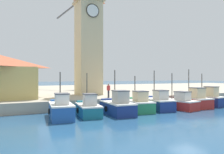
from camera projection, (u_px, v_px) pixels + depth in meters
The scene contains 13 objects.
ground_plane at pixel (187, 120), 17.59m from camera, with size 300.00×300.00×0.00m, color navy.
quay_wharf at pixel (79, 92), 43.36m from camera, with size 120.00×40.00×1.10m, color #A89E89.
fishing_boat_far_left at pixel (61, 109), 18.56m from camera, with size 2.35×4.73×3.94m.
fishing_boat_left_outer at pixel (88, 108), 19.77m from camera, with size 2.34×4.40×3.88m.
fishing_boat_left_inner at pixel (117, 106), 20.41m from camera, with size 2.27×4.56×4.17m.
fishing_boat_mid_left at pixel (137, 104), 22.34m from camera, with size 2.54×4.60×3.61m.
fishing_boat_center at pixel (157, 103), 23.44m from camera, with size 2.48×4.67×4.21m.
fishing_boat_mid_right at pixel (177, 103), 23.98m from camera, with size 2.72×4.98×3.93m.
fishing_boat_right_inner at pixel (193, 100), 25.44m from camera, with size 2.44×4.86×4.41m.
fishing_boat_right_outer at pixel (206, 99), 26.67m from camera, with size 2.16×4.56×3.91m.
clock_tower at pixel (88, 34), 29.67m from camera, with size 3.56×3.56×17.21m.
port_crane_far at pixel (87, 53), 45.89m from camera, with size 6.28×8.97×19.91m.
dock_worker_near_tower at pixel (108, 90), 25.18m from camera, with size 0.34×0.22×1.62m.
Camera 1 is at (-13.22, -13.09, 3.52)m, focal length 35.00 mm.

